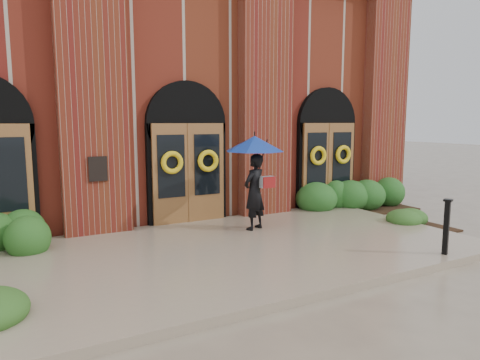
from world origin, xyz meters
TOP-DOWN VIEW (x-y plane):
  - ground at (0.00, 0.00)m, footprint 90.00×90.00m
  - landing at (0.00, 0.15)m, footprint 10.00×5.30m
  - church_building at (0.00, 8.78)m, footprint 16.20×12.53m
  - man_with_umbrella at (1.06, 1.24)m, footprint 1.84×1.84m
  - metal_post at (3.31, -2.19)m, footprint 0.19×0.19m
  - hedge_wall_right at (5.20, 2.20)m, footprint 3.44×1.38m
  - hedge_front_right at (5.10, -0.30)m, footprint 1.24×1.06m

SIDE VIEW (x-z plane):
  - ground at x=0.00m, z-range 0.00..0.00m
  - landing at x=0.00m, z-range 0.00..0.15m
  - hedge_front_right at x=5.10m, z-range 0.00..0.44m
  - hedge_wall_right at x=5.20m, z-range 0.00..0.88m
  - metal_post at x=3.31m, z-range 0.18..1.26m
  - man_with_umbrella at x=1.06m, z-range 0.59..2.81m
  - church_building at x=0.00m, z-range 0.00..7.00m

